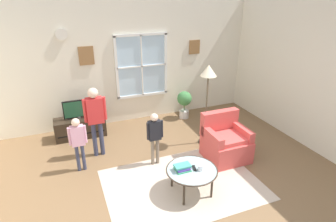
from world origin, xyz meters
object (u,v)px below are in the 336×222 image
(potted_plant_by_window, at_px, (184,102))
(person_black_shirt, at_px, (155,133))
(person_red_shirt, at_px, (95,114))
(television, at_px, (78,109))
(remote_near_books, at_px, (194,168))
(armchair, at_px, (225,142))
(book_stack, at_px, (182,167))
(floor_lamp, at_px, (208,79))
(person_pink_shirt, at_px, (78,139))
(tv_stand, at_px, (80,127))
(cup, at_px, (200,168))
(coffee_table, at_px, (192,171))

(potted_plant_by_window, bearing_deg, person_black_shirt, -129.07)
(person_red_shirt, xyz_separation_m, potted_plant_by_window, (2.28, 0.98, -0.43))
(person_black_shirt, bearing_deg, television, 125.92)
(remote_near_books, xyz_separation_m, person_black_shirt, (-0.32, 0.96, 0.21))
(armchair, distance_m, book_stack, 1.35)
(television, distance_m, floor_lamp, 2.82)
(person_pink_shirt, xyz_separation_m, potted_plant_by_window, (2.65, 1.38, -0.20))
(tv_stand, xyz_separation_m, television, (0.00, -0.00, 0.44))
(cup, xyz_separation_m, potted_plant_by_window, (0.97, 2.70, -0.03))
(coffee_table, height_order, person_black_shirt, person_black_shirt)
(armchair, bearing_deg, remote_near_books, -145.96)
(book_stack, distance_m, person_pink_shirt, 1.88)
(television, xyz_separation_m, armchair, (2.49, -1.90, -0.33))
(television, relative_size, armchair, 0.70)
(person_black_shirt, bearing_deg, coffee_table, -74.28)
(person_pink_shirt, height_order, person_black_shirt, same)
(cup, xyz_separation_m, person_black_shirt, (-0.39, 1.02, 0.17))
(tv_stand, relative_size, coffee_table, 1.31)
(person_red_shirt, bearing_deg, cup, -52.80)
(armchair, bearing_deg, potted_plant_by_window, 88.72)
(cup, bearing_deg, armchair, 38.59)
(person_pink_shirt, relative_size, floor_lamp, 0.61)
(armchair, distance_m, remote_near_books, 1.21)
(tv_stand, height_order, person_black_shirt, person_black_shirt)
(person_red_shirt, bearing_deg, tv_stand, 105.42)
(television, height_order, armchair, armchair)
(book_stack, xyz_separation_m, remote_near_books, (0.19, -0.04, -0.03))
(television, xyz_separation_m, floor_lamp, (2.41, -1.25, 0.75))
(tv_stand, xyz_separation_m, person_red_shirt, (0.25, -0.92, 0.65))
(coffee_table, relative_size, potted_plant_by_window, 1.16)
(coffee_table, xyz_separation_m, person_black_shirt, (-0.27, 0.96, 0.24))
(television, height_order, person_black_shirt, person_black_shirt)
(book_stack, bearing_deg, remote_near_books, -13.22)
(cup, relative_size, person_black_shirt, 0.08)
(person_red_shirt, distance_m, potted_plant_by_window, 2.51)
(book_stack, bearing_deg, cup, -23.08)
(book_stack, relative_size, remote_near_books, 1.81)
(remote_near_books, height_order, person_pink_shirt, person_pink_shirt)
(potted_plant_by_window, bearing_deg, tv_stand, -178.74)
(remote_near_books, distance_m, person_pink_shirt, 2.05)
(remote_near_books, bearing_deg, television, 120.06)
(book_stack, bearing_deg, tv_stand, 117.25)
(book_stack, distance_m, person_red_shirt, 1.97)
(television, distance_m, potted_plant_by_window, 2.54)
(person_pink_shirt, bearing_deg, person_black_shirt, -13.00)
(television, relative_size, person_pink_shirt, 0.60)
(television, bearing_deg, person_pink_shirt, -95.27)
(person_red_shirt, bearing_deg, person_black_shirt, -37.30)
(person_red_shirt, bearing_deg, potted_plant_by_window, 23.21)
(television, relative_size, cup, 7.10)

